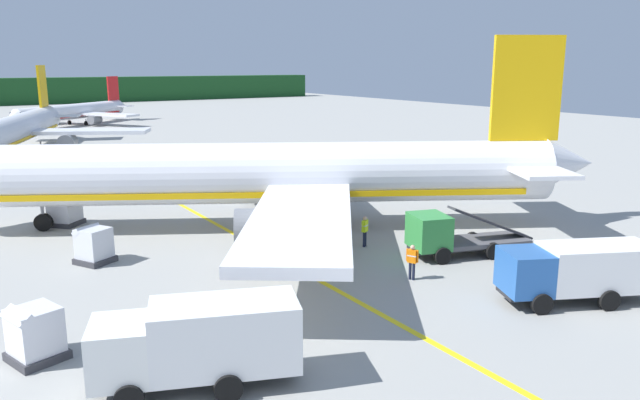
% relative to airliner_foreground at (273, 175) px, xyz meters
% --- Properties ---
extents(airliner_foreground, '(38.20, 32.33, 11.90)m').
position_rel_airliner_foreground_xyz_m(airliner_foreground, '(0.00, 0.00, 0.00)').
color(airliner_foreground, white).
rests_on(airliner_foreground, ground).
extents(airliner_mid_apron, '(28.19, 33.56, 10.00)m').
position_rel_airliner_foreground_xyz_m(airliner_mid_apron, '(-9.58, 43.72, -0.54)').
color(airliner_mid_apron, silver).
rests_on(airliner_mid_apron, ground).
extents(airliner_far_taxiway, '(23.11, 19.95, 7.94)m').
position_rel_airliner_foreground_xyz_m(airliner_far_taxiway, '(2.84, 76.32, -1.13)').
color(airliner_far_taxiway, white).
rests_on(airliner_far_taxiway, ground).
extents(service_truck_baggage, '(6.83, 4.31, 2.82)m').
position_rel_airliner_foreground_xyz_m(service_truck_baggage, '(-11.31, -16.23, -1.82)').
color(service_truck_baggage, white).
rests_on(service_truck_baggage, ground).
extents(service_truck_catering, '(6.93, 4.76, 2.54)m').
position_rel_airliner_foreground_xyz_m(service_truck_catering, '(5.20, -18.17, -1.93)').
color(service_truck_catering, '#2659A5').
rests_on(service_truck_catering, ground).
extents(service_truck_pushback, '(7.17, 3.97, 2.73)m').
position_rel_airliner_foreground_xyz_m(service_truck_pushback, '(5.08, -10.49, -2.23)').
color(service_truck_pushback, '#338C3F').
rests_on(service_truck_pushback, ground).
extents(cargo_container_near, '(2.14, 2.14, 2.03)m').
position_rel_airliner_foreground_xyz_m(cargo_container_near, '(-15.51, -11.42, -2.43)').
color(cargo_container_near, '#333338').
rests_on(cargo_container_near, ground).
extents(cargo_container_mid, '(2.21, 2.21, 1.97)m').
position_rel_airliner_foreground_xyz_m(cargo_container_mid, '(-11.29, -1.35, -2.46)').
color(cargo_container_mid, '#333338').
rests_on(cargo_container_mid, ground).
extents(cargo_container_far, '(2.53, 2.53, 1.97)m').
position_rel_airliner_foreground_xyz_m(cargo_container_far, '(-11.13, 7.60, -2.46)').
color(cargo_container_far, '#333338').
rests_on(cargo_container_far, ground).
extents(crew_marshaller, '(0.57, 0.42, 1.78)m').
position_rel_airliner_foreground_xyz_m(crew_marshaller, '(2.35, -6.58, -2.34)').
color(crew_marshaller, '#191E33').
rests_on(crew_marshaller, ground).
extents(crew_loader_left, '(0.41, 0.57, 1.74)m').
position_rel_airliner_foreground_xyz_m(crew_loader_left, '(1.01, -12.21, -2.36)').
color(crew_loader_left, '#191E33').
rests_on(crew_loader_left, ground).
extents(crew_loader_right, '(0.54, 0.44, 1.70)m').
position_rel_airliner_foreground_xyz_m(crew_loader_right, '(-5.26, -7.87, -2.39)').
color(crew_loader_right, '#191E33').
rests_on(crew_loader_right, ground).
extents(apron_guide_line, '(0.30, 60.00, 0.01)m').
position_rel_airliner_foreground_xyz_m(apron_guide_line, '(-2.83, -4.73, -3.39)').
color(apron_guide_line, yellow).
rests_on(apron_guide_line, ground).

